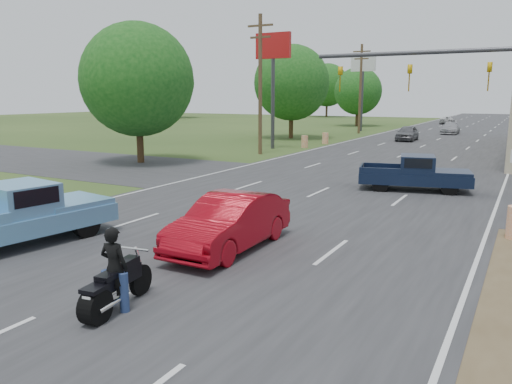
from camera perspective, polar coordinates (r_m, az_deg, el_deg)
The scene contains 22 objects.
main_road at distance 45.54m, azimuth 18.54°, elevation 4.99°, with size 15.00×180.00×0.02m, color #2D2D30.
cross_road at distance 24.40m, azimuth 8.92°, elevation 0.74°, with size 120.00×10.00×0.02m, color #2D2D30.
utility_pole_5 at distance 37.09m, azimuth 0.48°, elevation 12.54°, with size 2.00×0.28×10.00m.
utility_pole_6 at distance 59.30m, azimuth 11.84°, elevation 11.71°, with size 2.00×0.28×10.00m.
tree_0 at distance 33.13m, azimuth -13.40°, elevation 12.36°, with size 7.14×7.14×8.84m.
tree_1 at distance 51.41m, azimuth 4.09°, elevation 12.35°, with size 7.56×7.56×9.36m.
tree_2 at distance 74.06m, azimuth 11.58°, elevation 11.23°, with size 6.72×6.72×8.32m.
tree_4 at distance 101.65m, azimuth -9.72°, elevation 12.20°, with size 9.24×9.24×11.44m.
tree_6 at distance 106.68m, azimuth 8.14°, elevation 12.01°, with size 8.82×8.82×10.92m.
barrel_2 at distance 42.21m, azimuth 5.58°, elevation 5.75°, with size 0.56×0.56×1.00m, color orange.
barrel_3 at distance 45.79m, azimuth 7.93°, elevation 6.10°, with size 0.56×0.56×1.00m, color orange.
pole_sign_left_near at distance 41.19m, azimuth 1.97°, elevation 14.95°, with size 3.00×0.35×9.20m.
pole_sign_left_far at distance 63.47m, azimuth 12.13°, elevation 13.30°, with size 3.00×0.35×9.20m.
signal_mast at distance 21.73m, azimuth 23.22°, elevation 11.48°, with size 9.12×0.40×7.00m.
red_convertible at distance 14.00m, azimuth -3.04°, elevation -3.55°, with size 1.63×4.67×1.54m, color maroon.
motorcycle at distance 10.50m, azimuth -15.97°, elevation -10.56°, with size 0.73×2.20×1.12m.
rider at distance 10.43m, azimuth -15.87°, elevation -8.77°, with size 0.60×0.39×1.65m, color black.
blue_pickup at distance 16.03m, azimuth -25.16°, elevation -2.22°, with size 2.89×5.68×1.80m.
navy_pickup at distance 23.89m, azimuth 17.96°, elevation 2.09°, with size 5.18×2.92×1.62m.
distant_car_grey at distance 50.66m, azimuth 16.91°, elevation 6.45°, with size 1.73×4.29×1.46m, color #5E5F63.
distant_car_silver at distance 61.32m, azimuth 21.33°, elevation 6.80°, with size 1.84×4.53×1.31m, color #A7A7AC.
distant_car_white at distance 83.09m, azimuth 21.01°, elevation 7.67°, with size 1.98×4.29×1.19m, color silver.
Camera 1 is at (8.17, -4.60, 4.26)m, focal length 35.00 mm.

